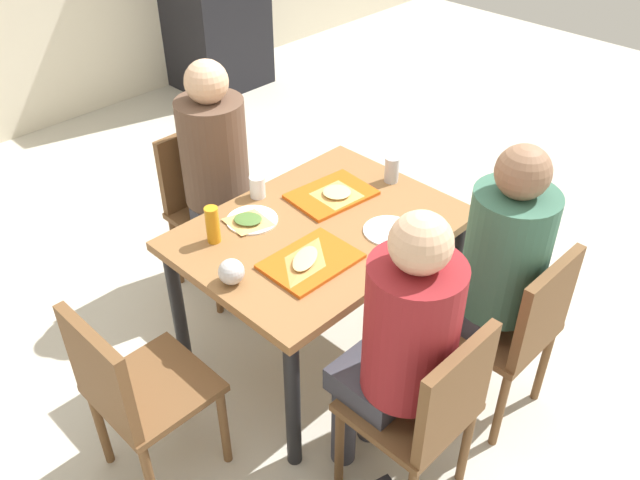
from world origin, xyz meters
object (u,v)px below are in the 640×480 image
(pizza_slice_a, at_px, (305,260))
(plastic_cup_b, at_px, (392,250))
(chair_near_left, at_px, (428,408))
(pizza_slice_c, at_px, (248,220))
(paper_plate_near_edge, at_px, (389,231))
(paper_plate_center, at_px, (252,220))
(chair_left_end, at_px, (132,389))
(soda_can, at_px, (392,169))
(person_far_side, at_px, (220,167))
(condiment_bottle, at_px, (213,225))
(person_in_red, at_px, (401,337))
(chair_near_right, at_px, (516,326))
(person_in_brown_jacket, at_px, (496,262))
(chair_far_side, at_px, (207,199))
(pizza_slice_b, at_px, (337,193))
(foil_bundle, at_px, (231,272))
(main_table, at_px, (320,244))
(plastic_cup_a, at_px, (257,187))
(tray_red_near, at_px, (311,261))
(tray_red_far, at_px, (331,195))

(pizza_slice_a, relative_size, plastic_cup_b, 2.67)
(chair_near_left, distance_m, pizza_slice_c, 1.07)
(paper_plate_near_edge, bearing_deg, paper_plate_center, 126.59)
(chair_left_end, xyz_separation_m, soda_can, (1.45, 0.02, 0.29))
(chair_near_left, relative_size, person_far_side, 0.67)
(condiment_bottle, bearing_deg, person_in_red, -84.51)
(chair_near_right, xyz_separation_m, pizza_slice_a, (-0.52, 0.67, 0.25))
(person_in_brown_jacket, bearing_deg, chair_left_end, 151.88)
(chair_far_side, relative_size, person_far_side, 0.67)
(chair_near_right, relative_size, soda_can, 6.95)
(pizza_slice_a, distance_m, pizza_slice_b, 0.50)
(pizza_slice_c, bearing_deg, soda_can, -16.75)
(pizza_slice_c, bearing_deg, foil_bundle, -139.43)
(main_table, xyz_separation_m, plastic_cup_a, (-0.03, 0.36, 0.14))
(chair_near_left, distance_m, person_in_brown_jacket, 0.64)
(paper_plate_center, bearing_deg, plastic_cup_b, -71.21)
(paper_plate_center, bearing_deg, soda_can, -17.72)
(chair_near_right, xyz_separation_m, pizza_slice_b, (-0.08, 0.91, 0.25))
(person_in_brown_jacket, height_order, tray_red_near, person_in_brown_jacket)
(paper_plate_center, relative_size, plastic_cup_b, 2.20)
(main_table, distance_m, chair_far_side, 0.82)
(pizza_slice_c, bearing_deg, main_table, -49.01)
(chair_left_end, bearing_deg, pizza_slice_c, 16.72)
(person_in_red, bearing_deg, pizza_slice_c, 84.27)
(person_in_red, bearing_deg, plastic_cup_b, 44.02)
(foil_bundle, bearing_deg, person_far_side, 54.53)
(tray_red_near, height_order, plastic_cup_a, plastic_cup_a)
(paper_plate_center, relative_size, foil_bundle, 2.20)
(chair_near_left, xyz_separation_m, plastic_cup_a, (0.26, 1.17, 0.28))
(pizza_slice_b, bearing_deg, chair_left_end, -175.11)
(chair_far_side, height_order, person_in_brown_jacket, person_in_brown_jacket)
(chair_left_end, relative_size, pizza_slice_a, 3.17)
(person_in_brown_jacket, height_order, condiment_bottle, person_in_brown_jacket)
(tray_red_far, bearing_deg, condiment_bottle, 169.59)
(chair_near_right, relative_size, pizza_slice_c, 3.79)
(chair_left_end, distance_m, person_far_side, 1.20)
(person_in_red, distance_m, paper_plate_near_edge, 0.64)
(chair_near_left, height_order, chair_left_end, same)
(pizza_slice_a, distance_m, plastic_cup_a, 0.54)
(chair_near_right, xyz_separation_m, paper_plate_center, (-0.46, 1.04, 0.23))
(pizza_slice_b, xyz_separation_m, pizza_slice_c, (-0.41, 0.13, -0.01))
(person_far_side, bearing_deg, paper_plate_center, -111.75)
(tray_red_near, bearing_deg, tray_red_far, 34.31)
(tray_red_far, relative_size, foil_bundle, 3.60)
(pizza_slice_c, distance_m, soda_can, 0.72)
(person_far_side, height_order, plastic_cup_b, person_far_side)
(person_far_side, bearing_deg, plastic_cup_b, -88.39)
(pizza_slice_a, relative_size, soda_can, 2.19)
(plastic_cup_a, bearing_deg, paper_plate_near_edge, -71.21)
(paper_plate_center, bearing_deg, tray_red_far, -15.78)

